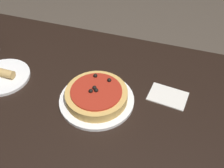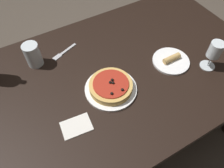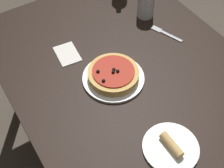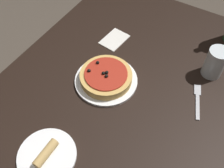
# 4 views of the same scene
# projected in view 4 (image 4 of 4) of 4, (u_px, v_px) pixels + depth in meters

# --- Properties ---
(dining_table) EXTENTS (1.55, 0.97, 0.70)m
(dining_table) POSITION_uv_depth(u_px,v_px,m) (109.00, 121.00, 1.04)
(dining_table) COLOR black
(dining_table) RESTS_ON ground_plane
(dinner_plate) EXTENTS (0.25, 0.25, 0.01)m
(dinner_plate) POSITION_uv_depth(u_px,v_px,m) (106.00, 80.00, 1.07)
(dinner_plate) COLOR white
(dinner_plate) RESTS_ON dining_table
(pizza) EXTENTS (0.21, 0.21, 0.05)m
(pizza) POSITION_uv_depth(u_px,v_px,m) (106.00, 76.00, 1.04)
(pizza) COLOR tan
(pizza) RESTS_ON dinner_plate
(water_cup) EXTENTS (0.08, 0.08, 0.13)m
(water_cup) POSITION_uv_depth(u_px,v_px,m) (215.00, 63.00, 1.05)
(water_cup) COLOR silver
(water_cup) RESTS_ON dining_table
(fork) EXTENTS (0.16, 0.07, 0.00)m
(fork) POSITION_uv_depth(u_px,v_px,m) (197.00, 99.00, 1.01)
(fork) COLOR #B7B7BC
(fork) RESTS_ON dining_table
(side_plate) EXTENTS (0.20, 0.20, 0.04)m
(side_plate) POSITION_uv_depth(u_px,v_px,m) (47.00, 155.00, 0.87)
(side_plate) COLOR white
(side_plate) RESTS_ON dining_table
(paper_napkin) EXTENTS (0.14, 0.10, 0.00)m
(paper_napkin) POSITION_uv_depth(u_px,v_px,m) (114.00, 40.00, 1.22)
(paper_napkin) COLOR silver
(paper_napkin) RESTS_ON dining_table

